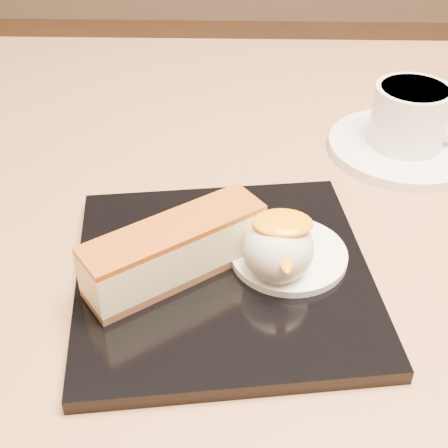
{
  "coord_description": "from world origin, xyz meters",
  "views": [
    {
      "loc": [
        -0.05,
        -0.45,
        1.05
      ],
      "look_at": [
        -0.06,
        -0.08,
        0.76
      ],
      "focal_mm": 50.0,
      "sensor_mm": 36.0,
      "label": 1
    }
  ],
  "objects_px": {
    "ice_cream_scoop": "(278,248)",
    "dessert_plate": "(223,275)",
    "saucer": "(403,147)",
    "cheesecake": "(175,250)",
    "table": "(279,328)",
    "coffee_cup": "(412,115)"
  },
  "relations": [
    {
      "from": "ice_cream_scoop",
      "to": "dessert_plate",
      "type": "bearing_deg",
      "value": 172.87
    },
    {
      "from": "ice_cream_scoop",
      "to": "saucer",
      "type": "distance_m",
      "value": 0.25
    },
    {
      "from": "ice_cream_scoop",
      "to": "coffee_cup",
      "type": "relative_size",
      "value": 0.53
    },
    {
      "from": "dessert_plate",
      "to": "cheesecake",
      "type": "distance_m",
      "value": 0.05
    },
    {
      "from": "coffee_cup",
      "to": "saucer",
      "type": "bearing_deg",
      "value": -180.0
    },
    {
      "from": "dessert_plate",
      "to": "coffee_cup",
      "type": "relative_size",
      "value": 2.25
    },
    {
      "from": "saucer",
      "to": "coffee_cup",
      "type": "bearing_deg",
      "value": -9.41
    },
    {
      "from": "dessert_plate",
      "to": "ice_cream_scoop",
      "type": "xyz_separation_m",
      "value": [
        0.04,
        -0.0,
        0.03
      ]
    },
    {
      "from": "dessert_plate",
      "to": "saucer",
      "type": "relative_size",
      "value": 1.47
    },
    {
      "from": "table",
      "to": "cheesecake",
      "type": "bearing_deg",
      "value": -131.57
    },
    {
      "from": "dessert_plate",
      "to": "cheesecake",
      "type": "bearing_deg",
      "value": -171.87
    },
    {
      "from": "table",
      "to": "coffee_cup",
      "type": "xyz_separation_m",
      "value": [
        0.12,
        0.1,
        0.2
      ]
    },
    {
      "from": "dessert_plate",
      "to": "saucer",
      "type": "distance_m",
      "value": 0.26
    },
    {
      "from": "dessert_plate",
      "to": "saucer",
      "type": "height_order",
      "value": "dessert_plate"
    },
    {
      "from": "table",
      "to": "coffee_cup",
      "type": "bearing_deg",
      "value": 39.21
    },
    {
      "from": "table",
      "to": "dessert_plate",
      "type": "height_order",
      "value": "dessert_plate"
    },
    {
      "from": "table",
      "to": "ice_cream_scoop",
      "type": "bearing_deg",
      "value": -98.48
    },
    {
      "from": "saucer",
      "to": "ice_cream_scoop",
      "type": "bearing_deg",
      "value": -123.98
    },
    {
      "from": "dessert_plate",
      "to": "saucer",
      "type": "xyz_separation_m",
      "value": [
        0.18,
        0.2,
        -0.0
      ]
    },
    {
      "from": "table",
      "to": "saucer",
      "type": "height_order",
      "value": "saucer"
    },
    {
      "from": "table",
      "to": "coffee_cup",
      "type": "height_order",
      "value": "coffee_cup"
    },
    {
      "from": "cheesecake",
      "to": "ice_cream_scoop",
      "type": "xyz_separation_m",
      "value": [
        0.07,
        0.0,
        0.0
      ]
    }
  ]
}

